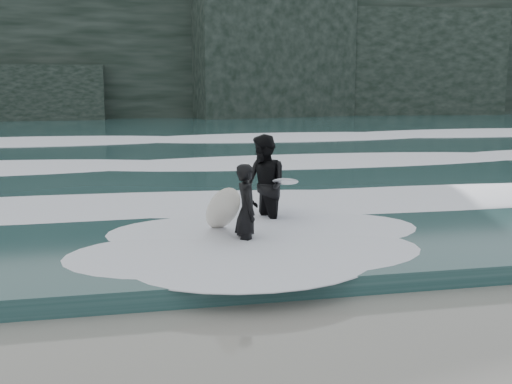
% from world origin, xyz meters
% --- Properties ---
extents(sea, '(90.00, 52.00, 0.30)m').
position_xyz_m(sea, '(0.00, 29.00, 0.15)').
color(sea, '#214142').
rests_on(sea, ground).
extents(headland, '(70.00, 9.00, 10.00)m').
position_xyz_m(headland, '(0.00, 46.00, 5.00)').
color(headland, black).
rests_on(headland, ground).
extents(foam_near, '(60.00, 3.20, 0.20)m').
position_xyz_m(foam_near, '(0.00, 9.00, 0.40)').
color(foam_near, white).
rests_on(foam_near, sea).
extents(foam_mid, '(60.00, 4.00, 0.24)m').
position_xyz_m(foam_mid, '(0.00, 16.00, 0.42)').
color(foam_mid, white).
rests_on(foam_mid, sea).
extents(foam_far, '(60.00, 4.80, 0.30)m').
position_xyz_m(foam_far, '(0.00, 25.00, 0.45)').
color(foam_far, white).
rests_on(foam_far, sea).
extents(surfer_left, '(0.91, 1.83, 1.61)m').
position_xyz_m(surfer_left, '(-0.32, 5.29, 0.81)').
color(surfer_left, black).
rests_on(surfer_left, ground).
extents(surfer_right, '(1.42, 1.93, 1.96)m').
position_xyz_m(surfer_right, '(0.44, 6.71, 0.99)').
color(surfer_right, black).
rests_on(surfer_right, ground).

